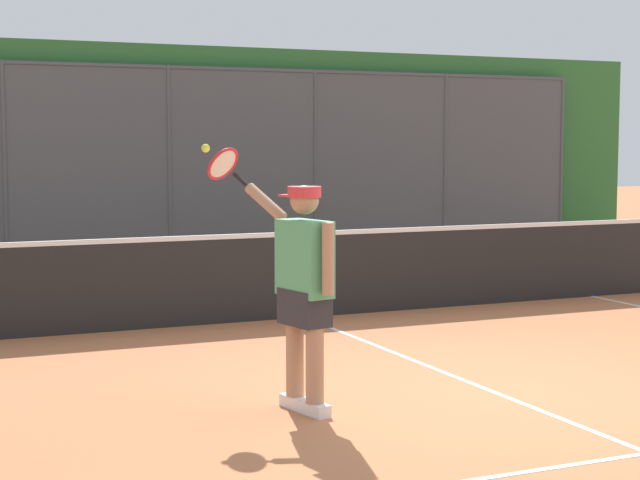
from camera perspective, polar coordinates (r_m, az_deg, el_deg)
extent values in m
plane|color=#B76B42|center=(8.19, 9.94, -8.40)|extent=(60.00, 60.00, 0.00)
cube|color=white|center=(9.14, 5.94, -6.89)|extent=(0.05, 5.55, 0.01)
cylinder|color=#474C51|center=(19.98, 13.08, 4.18)|extent=(0.07, 0.07, 3.15)
cylinder|color=#474C51|center=(18.59, 6.85, 4.21)|extent=(0.07, 0.07, 3.15)
cylinder|color=#474C51|center=(17.45, -0.28, 4.17)|extent=(0.07, 0.07, 3.15)
cylinder|color=#474C51|center=(16.61, -8.26, 4.06)|extent=(0.07, 0.07, 3.15)
cylinder|color=#474C51|center=(16.12, -16.91, 3.84)|extent=(0.07, 0.07, 3.15)
cylinder|color=#474C51|center=(16.65, -8.33, 9.34)|extent=(15.06, 0.05, 0.05)
cube|color=#474C51|center=(16.61, -8.26, 4.06)|extent=(15.06, 0.02, 3.15)
cube|color=#2D6B33|center=(17.24, -8.85, 4.66)|extent=(18.06, 0.90, 3.49)
cube|color=#ADADA8|center=(16.54, -8.03, -1.15)|extent=(16.06, 0.18, 0.15)
cube|color=black|center=(11.52, -0.88, -2.03)|extent=(10.05, 0.02, 0.91)
cube|color=white|center=(11.47, -0.89, 0.35)|extent=(10.05, 0.04, 0.05)
cube|color=white|center=(11.52, -0.88, -2.03)|extent=(0.05, 0.04, 0.91)
cube|color=silver|center=(7.50, -0.29, -9.26)|extent=(0.16, 0.28, 0.09)
cylinder|color=#A87A5B|center=(7.40, -0.29, -6.10)|extent=(0.13, 0.13, 0.75)
cube|color=silver|center=(7.70, -1.38, -8.86)|extent=(0.16, 0.28, 0.09)
cylinder|color=#A87A5B|center=(7.61, -1.39, -5.78)|extent=(0.13, 0.13, 0.75)
cube|color=#28282D|center=(7.45, -0.85, -3.70)|extent=(0.29, 0.43, 0.26)
cube|color=#4C9E6B|center=(7.41, -0.86, -1.01)|extent=(0.30, 0.50, 0.55)
cylinder|color=#A87A5B|center=(7.17, 0.43, -1.05)|extent=(0.08, 0.08, 0.50)
cylinder|color=#A87A5B|center=(7.71, -2.99, 2.07)|extent=(0.25, 0.37, 0.28)
sphere|color=#A87A5B|center=(7.37, -0.86, 2.21)|extent=(0.21, 0.21, 0.21)
cylinder|color=red|center=(7.37, -0.86, 2.66)|extent=(0.28, 0.28, 0.08)
cube|color=red|center=(7.47, -1.35, 2.45)|extent=(0.21, 0.22, 0.02)
cylinder|color=black|center=(7.86, -4.32, 3.27)|extent=(0.11, 0.16, 0.13)
torus|color=red|center=(7.98, -5.34, 4.18)|extent=(0.35, 0.30, 0.26)
cylinder|color=silver|center=(7.98, -5.34, 4.18)|extent=(0.29, 0.24, 0.21)
sphere|color=#C1D138|center=(8.10, -6.29, 5.02)|extent=(0.07, 0.07, 0.07)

